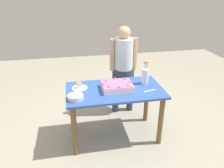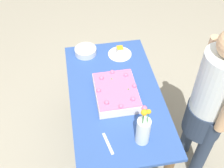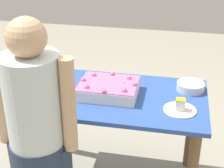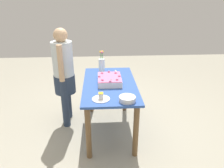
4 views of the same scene
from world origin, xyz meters
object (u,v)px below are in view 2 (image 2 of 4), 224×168
sheet_cake (117,92)px  cake_knife (108,144)px  flower_vase (143,130)px  person_standing (211,102)px  serving_plate_with_slice (120,53)px  fruit_bowl (86,51)px

sheet_cake → cake_knife: bearing=161.7°
flower_vase → person_standing: bearing=-72.4°
sheet_cake → flower_vase: bearing=-167.2°
sheet_cake → person_standing: (-0.25, -0.66, 0.04)m
cake_knife → person_standing: 0.82m
serving_plate_with_slice → person_standing: (-0.75, -0.54, 0.07)m
fruit_bowl → person_standing: bearing=-134.0°
sheet_cake → fruit_bowl: size_ratio=2.06×
person_standing → fruit_bowl: bearing=-44.0°
cake_knife → person_standing: person_standing is taller
cake_knife → person_standing: size_ratio=0.12×
cake_knife → person_standing: (0.17, -0.80, 0.09)m
serving_plate_with_slice → sheet_cake: bearing=166.0°
sheet_cake → person_standing: 0.71m
sheet_cake → person_standing: bearing=-110.8°
fruit_bowl → sheet_cake: bearing=-162.1°
flower_vase → person_standing: 0.59m
serving_plate_with_slice → cake_knife: 0.95m
fruit_bowl → cake_knife: bearing=-177.4°
serving_plate_with_slice → flower_vase: bearing=178.3°
sheet_cake → serving_plate_with_slice: (0.50, -0.12, -0.03)m
cake_knife → flower_vase: size_ratio=0.52×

